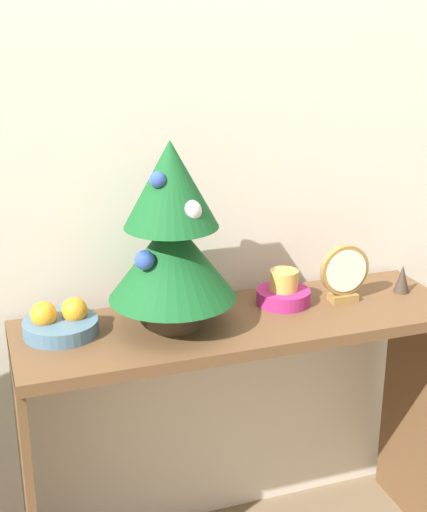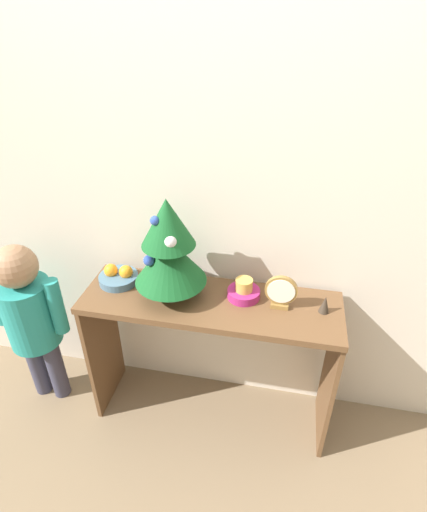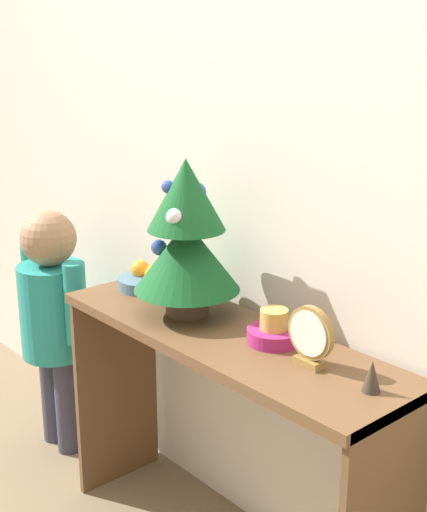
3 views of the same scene
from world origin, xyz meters
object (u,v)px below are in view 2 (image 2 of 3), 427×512
at_px(singing_bowl, 244,291).
at_px(child_figure, 29,312).
at_px(fruit_bowl, 119,276).
at_px(desk_clock, 281,292).
at_px(figurine, 325,304).
at_px(mini_tree, 169,249).

relative_size(singing_bowl, child_figure, 0.15).
height_order(fruit_bowl, child_figure, child_figure).
distance_m(singing_bowl, child_figure, 1.05).
distance_m(desk_clock, child_figure, 1.21).
distance_m(figurine, child_figure, 1.39).
height_order(desk_clock, child_figure, child_figure).
bearing_deg(fruit_bowl, figurine, -2.14).
distance_m(mini_tree, singing_bowl, 0.38).
bearing_deg(figurine, fruit_bowl, 177.86).
bearing_deg(mini_tree, child_figure, -174.84).
bearing_deg(mini_tree, figurine, 0.87).
xyz_separation_m(fruit_bowl, desk_clock, (0.74, -0.04, 0.05)).
bearing_deg(singing_bowl, desk_clock, -12.96).
relative_size(mini_tree, desk_clock, 2.95).
xyz_separation_m(mini_tree, figurine, (0.66, 0.01, -0.20)).
bearing_deg(mini_tree, desk_clock, 0.58).
bearing_deg(child_figure, desk_clock, 3.33).
height_order(fruit_bowl, singing_bowl, singing_bowl).
bearing_deg(figurine, desk_clock, -178.40).
bearing_deg(figurine, child_figure, -176.90).
relative_size(singing_bowl, desk_clock, 0.92).
bearing_deg(fruit_bowl, mini_tree, -9.39).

